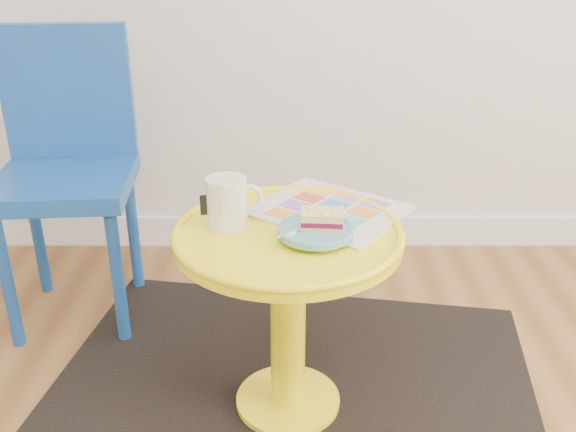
{
  "coord_description": "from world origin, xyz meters",
  "views": [
    {
      "loc": [
        -0.23,
        -0.27,
        1.16
      ],
      "look_at": [
        -0.23,
        1.06,
        0.55
      ],
      "focal_mm": 40.0,
      "sensor_mm": 36.0,
      "label": 1
    }
  ],
  "objects_px": {
    "mug": "(228,201)",
    "chair": "(67,157)",
    "plate": "(315,232)",
    "side_table": "(288,285)",
    "newspaper": "(329,210)"
  },
  "relations": [
    {
      "from": "chair",
      "to": "newspaper",
      "type": "relative_size",
      "value": 2.62
    },
    {
      "from": "plate",
      "to": "chair",
      "type": "bearing_deg",
      "value": 143.47
    },
    {
      "from": "plate",
      "to": "mug",
      "type": "bearing_deg",
      "value": 162.37
    },
    {
      "from": "chair",
      "to": "newspaper",
      "type": "height_order",
      "value": "chair"
    },
    {
      "from": "mug",
      "to": "plate",
      "type": "relative_size",
      "value": 0.78
    },
    {
      "from": "side_table",
      "to": "newspaper",
      "type": "xyz_separation_m",
      "value": [
        0.1,
        0.12,
        0.15
      ]
    },
    {
      "from": "newspaper",
      "to": "mug",
      "type": "height_order",
      "value": "mug"
    },
    {
      "from": "newspaper",
      "to": "chair",
      "type": "bearing_deg",
      "value": -171.11
    },
    {
      "from": "mug",
      "to": "chair",
      "type": "bearing_deg",
      "value": 123.33
    },
    {
      "from": "side_table",
      "to": "mug",
      "type": "relative_size",
      "value": 4.05
    },
    {
      "from": "side_table",
      "to": "mug",
      "type": "bearing_deg",
      "value": 168.8
    },
    {
      "from": "mug",
      "to": "side_table",
      "type": "bearing_deg",
      "value": -25.89
    },
    {
      "from": "chair",
      "to": "plate",
      "type": "distance_m",
      "value": 0.91
    },
    {
      "from": "side_table",
      "to": "plate",
      "type": "xyz_separation_m",
      "value": [
        0.06,
        -0.04,
        0.16
      ]
    },
    {
      "from": "side_table",
      "to": "newspaper",
      "type": "distance_m",
      "value": 0.21
    }
  ]
}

